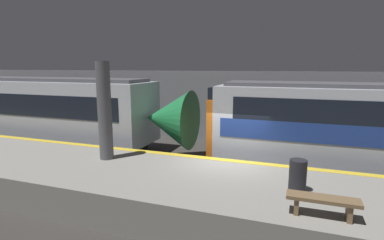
{
  "coord_description": "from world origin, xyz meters",
  "views": [
    {
      "loc": [
        2.17,
        -9.95,
        4.27
      ],
      "look_at": [
        -1.71,
        0.97,
        2.19
      ],
      "focal_mm": 28.0,
      "sensor_mm": 36.0,
      "label": 1
    }
  ],
  "objects": [
    {
      "name": "train_modern",
      "position": [
        -11.46,
        2.42,
        1.88
      ],
      "size": [
        17.83,
        2.84,
        3.68
      ],
      "color": "black",
      "rests_on": "ground"
    },
    {
      "name": "trash_bin",
      "position": [
        2.28,
        -2.11,
        1.48
      ],
      "size": [
        0.44,
        0.44,
        0.85
      ],
      "color": "#232328",
      "rests_on": "platform"
    },
    {
      "name": "platform",
      "position": [
        0.0,
        -2.0,
        0.53
      ],
      "size": [
        40.0,
        4.01,
        1.07
      ],
      "color": "gray",
      "rests_on": "ground"
    },
    {
      "name": "support_pillar_near",
      "position": [
        -4.07,
        -1.37,
        2.75
      ],
      "size": [
        0.47,
        0.47,
        3.38
      ],
      "color": "#56565B",
      "rests_on": "platform"
    },
    {
      "name": "ground_plane",
      "position": [
        0.0,
        0.0,
        0.0
      ],
      "size": [
        120.0,
        120.0,
        0.0
      ],
      "primitive_type": "plane",
      "color": "#33302D"
    },
    {
      "name": "station_rear_barrier",
      "position": [
        0.0,
        6.5,
        2.01
      ],
      "size": [
        50.0,
        0.15,
        4.01
      ],
      "color": "gray",
      "rests_on": "ground"
    },
    {
      "name": "platform_bench",
      "position": [
        2.8,
        -3.34,
        1.4
      ],
      "size": [
        1.5,
        0.4,
        0.45
      ],
      "color": "brown",
      "rests_on": "platform"
    }
  ]
}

